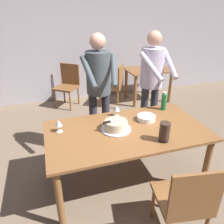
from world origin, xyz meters
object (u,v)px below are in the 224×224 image
Objects in this scene: person_cutting_cake at (99,84)px; person_standing_beside at (152,78)px; plate_stack at (146,118)px; wine_glass_far at (117,108)px; main_dining_table at (127,137)px; water_bottle at (164,102)px; chair_near_side at (185,200)px; background_table at (148,76)px; hurricane_lamp at (165,132)px; background_chair_1 at (115,84)px; cake_knife at (110,122)px; wine_glass_near at (59,123)px; background_chair_2 at (68,84)px; cake_on_platter at (116,126)px.

person_standing_beside is at bearing 2.19° from person_cutting_cake.
plate_stack is 0.74m from person_standing_beside.
main_dining_table is at bearing -90.39° from wine_glass_far.
water_bottle is 1.35m from chair_near_side.
plate_stack is at bearing -35.12° from wine_glass_far.
water_bottle reaches higher than background_table.
background_chair_1 is at bearing 82.91° from hurricane_lamp.
wine_glass_far is at bearing -150.17° from person_standing_beside.
cake_knife is 1.05m from chair_near_side.
person_standing_beside is at bearing 70.72° from hurricane_lamp.
background_chair_1 is at bearing 91.67° from person_standing_beside.
water_bottle reaches higher than hurricane_lamp.
wine_glass_near is 0.14× the size of background_table.
person_cutting_cake reaches higher than background_table.
person_cutting_cake reaches higher than hurricane_lamp.
plate_stack is (0.31, 0.15, 0.12)m from main_dining_table.
wine_glass_far is 2.31m from background_chair_2.
chair_near_side is (-0.06, -0.54, -0.37)m from hurricane_lamp.
background_table is 1.80m from background_chair_2.
background_chair_1 is at bearing 91.56° from water_bottle.
person_standing_beside reaches higher than cake_knife.
cake_knife is 0.16× the size of person_standing_beside.
person_cutting_cake is 1.72× the size of background_table.
background_chair_2 is (-0.57, 3.48, 0.00)m from chair_near_side.
hurricane_lamp is (0.28, -0.32, 0.20)m from main_dining_table.
cake_on_platter is at bearing 137.32° from hurricane_lamp.
water_bottle is at bearing -88.87° from person_standing_beside.
chair_near_side is 0.90× the size of background_table.
cake_on_platter is at bearing -123.70° from background_table.
main_dining_table is 0.78m from wine_glass_near.
background_chair_1 is at bearing 64.86° from person_cutting_cake.
background_chair_2 is (-0.22, 1.91, -0.58)m from person_cutting_cake.
water_bottle is 0.15× the size of person_standing_beside.
water_bottle is 0.15× the size of person_cutting_cake.
cake_on_platter is 0.10m from cake_knife.
hurricane_lamp is 3.02m from background_chair_2.
background_chair_2 reaches higher than cake_knife.
water_bottle is at bearing 60.97° from hurricane_lamp.
person_standing_beside reaches higher than water_bottle.
plate_stack is 0.13× the size of person_cutting_cake.
background_table is (1.12, 2.20, -0.20)m from plate_stack.
chair_near_side is 3.44m from background_table.
background_chair_1 is (0.61, 2.28, -0.16)m from main_dining_table.
water_bottle is 1.96m from background_chair_1.
plate_stack is 0.24× the size of chair_near_side.
wine_glass_far is 2.46m from background_table.
hurricane_lamp is (0.28, -0.69, 0.00)m from wine_glass_far.
water_bottle is 0.25× the size of background_table.
cake_on_platter is 0.54m from hurricane_lamp.
person_cutting_cake is 1.91× the size of background_chair_2.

